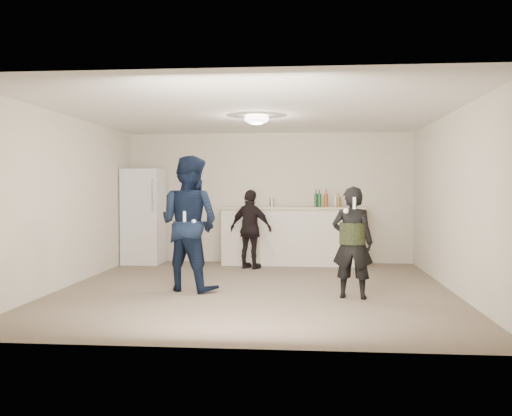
# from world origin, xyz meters

# --- Properties ---
(floor) EXTENTS (6.00, 6.00, 0.00)m
(floor) POSITION_xyz_m (0.00, 0.00, 0.00)
(floor) COLOR #6B5B4C
(floor) RESTS_ON ground
(ceiling) EXTENTS (6.00, 6.00, 0.00)m
(ceiling) POSITION_xyz_m (0.00, 0.00, 2.50)
(ceiling) COLOR silver
(ceiling) RESTS_ON wall_back
(wall_back) EXTENTS (6.00, 0.00, 6.00)m
(wall_back) POSITION_xyz_m (0.00, 3.00, 1.25)
(wall_back) COLOR beige
(wall_back) RESTS_ON floor
(wall_front) EXTENTS (6.00, 0.00, 6.00)m
(wall_front) POSITION_xyz_m (0.00, -3.00, 1.25)
(wall_front) COLOR beige
(wall_front) RESTS_ON floor
(wall_left) EXTENTS (0.00, 6.00, 6.00)m
(wall_left) POSITION_xyz_m (-2.75, 0.00, 1.25)
(wall_left) COLOR beige
(wall_left) RESTS_ON floor
(wall_right) EXTENTS (0.00, 6.00, 6.00)m
(wall_right) POSITION_xyz_m (2.75, 0.00, 1.25)
(wall_right) COLOR beige
(wall_right) RESTS_ON floor
(counter) EXTENTS (2.60, 0.56, 1.05)m
(counter) POSITION_xyz_m (0.46, 2.67, 0.53)
(counter) COLOR silver
(counter) RESTS_ON floor
(counter_top) EXTENTS (2.68, 0.64, 0.04)m
(counter_top) POSITION_xyz_m (0.46, 2.67, 1.07)
(counter_top) COLOR beige
(counter_top) RESTS_ON counter
(fridge) EXTENTS (0.70, 0.70, 1.80)m
(fridge) POSITION_xyz_m (-2.38, 2.60, 0.90)
(fridge) COLOR white
(fridge) RESTS_ON floor
(fridge_handle) EXTENTS (0.02, 0.02, 0.60)m
(fridge_handle) POSITION_xyz_m (-2.10, 2.23, 1.30)
(fridge_handle) COLOR #B4B4B8
(fridge_handle) RESTS_ON fridge
(ceiling_dome) EXTENTS (0.36, 0.36, 0.16)m
(ceiling_dome) POSITION_xyz_m (0.00, 0.30, 2.45)
(ceiling_dome) COLOR white
(ceiling_dome) RESTS_ON ceiling
(shaker) EXTENTS (0.08, 0.08, 0.17)m
(shaker) POSITION_xyz_m (0.08, 2.54, 1.18)
(shaker) COLOR #A8A8AD
(shaker) RESTS_ON counter_top
(man) EXTENTS (1.12, 1.01, 1.89)m
(man) POSITION_xyz_m (-0.92, -0.14, 0.94)
(man) COLOR #0E1E3C
(man) RESTS_ON floor
(woman) EXTENTS (0.59, 0.45, 1.46)m
(woman) POSITION_xyz_m (1.33, -0.53, 0.73)
(woman) COLOR black
(woman) RESTS_ON floor
(camo_shorts) EXTENTS (0.34, 0.34, 0.28)m
(camo_shorts) POSITION_xyz_m (1.33, -0.53, 0.85)
(camo_shorts) COLOR #29391A
(camo_shorts) RESTS_ON woman
(spectator) EXTENTS (0.90, 0.66, 1.41)m
(spectator) POSITION_xyz_m (-0.26, 2.06, 0.71)
(spectator) COLOR black
(spectator) RESTS_ON floor
(remote_man) EXTENTS (0.04, 0.04, 0.15)m
(remote_man) POSITION_xyz_m (-0.92, -0.42, 1.05)
(remote_man) COLOR silver
(remote_man) RESTS_ON man
(nunchuk_man) EXTENTS (0.07, 0.07, 0.07)m
(nunchuk_man) POSITION_xyz_m (-0.80, -0.39, 0.98)
(nunchuk_man) COLOR white
(nunchuk_man) RESTS_ON man
(remote_woman) EXTENTS (0.04, 0.04, 0.15)m
(remote_woman) POSITION_xyz_m (1.33, -0.78, 1.25)
(remote_woman) COLOR white
(remote_woman) RESTS_ON woman
(nunchuk_woman) EXTENTS (0.07, 0.07, 0.07)m
(nunchuk_woman) POSITION_xyz_m (1.23, -0.75, 1.15)
(nunchuk_woman) COLOR white
(nunchuk_woman) RESTS_ON woman
(bottle_cluster) EXTENTS (0.49, 0.24, 0.25)m
(bottle_cluster) POSITION_xyz_m (1.10, 2.67, 1.20)
(bottle_cluster) COLOR #903A14
(bottle_cluster) RESTS_ON counter_top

